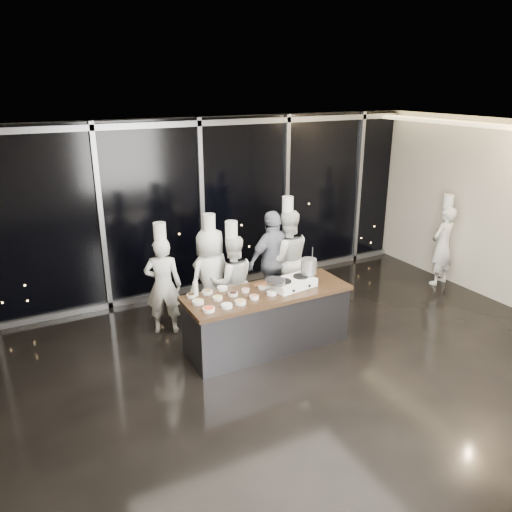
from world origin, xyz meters
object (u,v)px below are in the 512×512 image
(demo_counter, at_px, (267,319))
(stove, at_px, (292,283))
(chef_left, at_px, (211,277))
(chef_far_left, at_px, (163,284))
(stock_pot, at_px, (309,266))
(chef_center, at_px, (232,281))
(chef_right, at_px, (287,259))
(chef_side, at_px, (442,245))
(frying_pan, at_px, (275,281))
(guest, at_px, (273,261))

(demo_counter, xyz_separation_m, stove, (0.40, -0.03, 0.51))
(demo_counter, relative_size, chef_left, 1.32)
(chef_far_left, height_order, chef_left, chef_left)
(demo_counter, distance_m, stock_pot, 1.01)
(stove, bearing_deg, chef_center, 114.12)
(chef_center, bearing_deg, chef_right, -157.07)
(chef_right, bearing_deg, chef_center, 25.61)
(chef_side, bearing_deg, chef_far_left, -16.25)
(stove, relative_size, stock_pot, 3.07)
(demo_counter, height_order, chef_center, chef_center)
(chef_center, bearing_deg, chef_left, -27.28)
(demo_counter, xyz_separation_m, frying_pan, (0.08, -0.07, 0.61))
(stock_pot, height_order, chef_right, chef_right)
(chef_far_left, height_order, chef_center, chef_far_left)
(chef_left, height_order, guest, chef_left)
(chef_left, height_order, chef_side, chef_left)
(frying_pan, height_order, chef_center, chef_center)
(chef_side, bearing_deg, chef_right, -19.28)
(chef_left, relative_size, chef_right, 0.94)
(chef_center, height_order, chef_right, chef_right)
(chef_left, distance_m, chef_center, 0.35)
(stock_pot, xyz_separation_m, chef_center, (-0.89, 0.83, -0.38))
(stove, relative_size, chef_right, 0.36)
(chef_far_left, height_order, chef_right, chef_right)
(stove, xyz_separation_m, chef_left, (-0.85, 1.09, -0.13))
(stock_pot, height_order, chef_side, chef_side)
(stove, height_order, chef_center, chef_center)
(stove, distance_m, frying_pan, 0.34)
(demo_counter, xyz_separation_m, chef_far_left, (-1.20, 1.17, 0.36))
(chef_right, bearing_deg, chef_left, 14.91)
(stock_pot, distance_m, chef_center, 1.27)
(chef_left, xyz_separation_m, chef_center, (0.28, -0.21, -0.05))
(demo_counter, xyz_separation_m, chef_right, (0.99, 1.12, 0.43))
(stock_pot, relative_size, chef_side, 0.13)
(chef_right, bearing_deg, guest, 7.24)
(guest, bearing_deg, chef_right, 164.96)
(stove, relative_size, chef_side, 0.40)
(chef_center, distance_m, chef_right, 1.19)
(stove, xyz_separation_m, chef_far_left, (-1.61, 1.20, -0.16))
(chef_left, bearing_deg, frying_pan, 97.77)
(chef_far_left, xyz_separation_m, chef_left, (0.76, -0.11, 0.02))
(frying_pan, relative_size, chef_far_left, 0.29)
(stove, distance_m, chef_center, 1.07)
(stock_pot, bearing_deg, chef_side, 9.52)
(frying_pan, distance_m, chef_right, 1.51)
(stock_pot, bearing_deg, chef_left, 137.97)
(guest, xyz_separation_m, chef_side, (3.46, -0.54, -0.08))
(demo_counter, height_order, stock_pot, stock_pot)
(chef_center, distance_m, guest, 0.96)
(stock_pot, bearing_deg, stove, -171.73)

